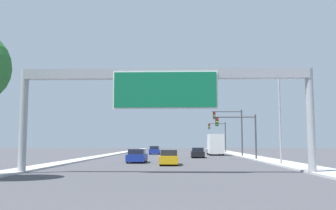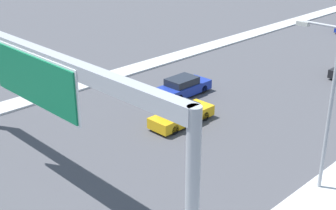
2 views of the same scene
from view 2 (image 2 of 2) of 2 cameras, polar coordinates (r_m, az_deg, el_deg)
median_strip_left at (r=61.99m, az=15.20°, el=9.82°), size 2.00×120.00×0.15m
sign_gantry at (r=23.23m, az=-15.53°, el=3.28°), size 20.43×0.73×7.25m
car_far_center at (r=35.71m, az=1.89°, el=2.25°), size 1.85×4.44×1.43m
car_far_right at (r=30.86m, az=1.63°, el=-1.19°), size 1.71×4.71×1.43m
street_lamp_right at (r=23.39m, az=18.75°, el=0.92°), size 2.32×0.28×8.50m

